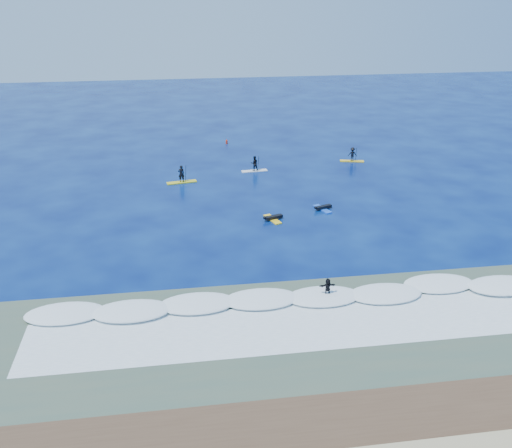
{
  "coord_description": "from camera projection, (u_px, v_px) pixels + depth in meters",
  "views": [
    {
      "loc": [
        -7.9,
        -40.63,
        18.69
      ],
      "look_at": [
        -1.68,
        1.13,
        0.6
      ],
      "focal_mm": 40.0,
      "sensor_mm": 36.0,
      "label": 1
    }
  ],
  "objects": [
    {
      "name": "sup_paddler_left",
      "position": [
        181.0,
        176.0,
        56.89
      ],
      "size": [
        3.06,
        1.25,
        2.09
      ],
      "rotation": [
        0.0,
        0.0,
        0.18
      ],
      "color": "gold",
      "rests_on": "ground"
    },
    {
      "name": "shallow_water",
      "position": [
        324.0,
        335.0,
        32.64
      ],
      "size": [
        90.0,
        13.0,
        0.01
      ],
      "primitive_type": "cube",
      "color": "#3C5243",
      "rests_on": "ground"
    },
    {
      "name": "marker_buoy",
      "position": [
        227.0,
        142.0,
        70.65
      ],
      "size": [
        0.26,
        0.26,
        0.63
      ],
      "rotation": [
        0.0,
        0.0,
        -0.34
      ],
      "color": "red",
      "rests_on": "ground"
    },
    {
      "name": "prone_paddler_far",
      "position": [
        323.0,
        208.0,
        50.39
      ],
      "size": [
        1.72,
        2.28,
        0.46
      ],
      "rotation": [
        0.0,
        0.0,
        1.91
      ],
      "color": "blue",
      "rests_on": "ground"
    },
    {
      "name": "ground",
      "position": [
        279.0,
        235.0,
        45.37
      ],
      "size": [
        160.0,
        160.0,
        0.0
      ],
      "primitive_type": "plane",
      "color": "#030D44",
      "rests_on": "ground"
    },
    {
      "name": "prone_paddler_near",
      "position": [
        273.0,
        218.0,
        48.23
      ],
      "size": [
        1.78,
        2.35,
        0.48
      ],
      "rotation": [
        0.0,
        0.0,
        1.89
      ],
      "color": "yellow",
      "rests_on": "ground"
    },
    {
      "name": "sup_paddler_right",
      "position": [
        352.0,
        155.0,
        63.56
      ],
      "size": [
        2.73,
        1.29,
        1.86
      ],
      "rotation": [
        0.0,
        0.0,
        -0.25
      ],
      "color": "yellow",
      "rests_on": "ground"
    },
    {
      "name": "whitewater",
      "position": [
        319.0,
        325.0,
        33.55
      ],
      "size": [
        34.0,
        5.0,
        0.02
      ],
      "primitive_type": "cube",
      "color": "silver",
      "rests_on": "ground"
    },
    {
      "name": "wave_surfer",
      "position": [
        328.0,
        288.0,
        36.1
      ],
      "size": [
        1.74,
        0.56,
        1.25
      ],
      "rotation": [
        0.0,
        0.0,
        0.05
      ],
      "color": "white",
      "rests_on": "breaking_wave"
    },
    {
      "name": "wet_sand_strip",
      "position": [
        366.0,
        428.0,
        25.82
      ],
      "size": [
        90.0,
        5.0,
        0.08
      ],
      "primitive_type": "cube",
      "color": "#473121",
      "rests_on": "ground"
    },
    {
      "name": "sup_paddler_center",
      "position": [
        254.0,
        165.0,
        60.25
      ],
      "size": [
        2.8,
        0.95,
        1.93
      ],
      "rotation": [
        0.0,
        0.0,
        0.1
      ],
      "color": "silver",
      "rests_on": "ground"
    },
    {
      "name": "breaking_wave",
      "position": [
        308.0,
        299.0,
        36.28
      ],
      "size": [
        40.0,
        6.0,
        0.3
      ],
      "primitive_type": "cube",
      "color": "white",
      "rests_on": "ground"
    }
  ]
}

